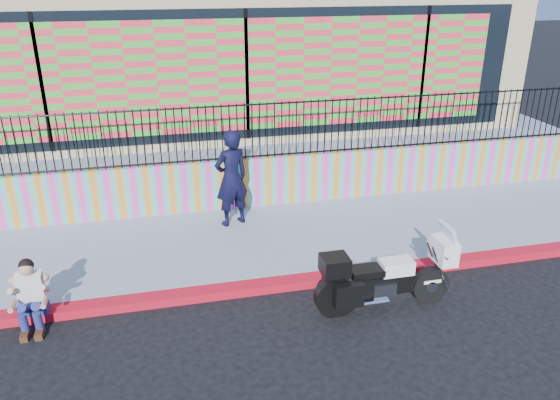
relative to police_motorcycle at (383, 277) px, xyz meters
name	(u,v)px	position (x,y,z in m)	size (l,w,h in m)	color
ground	(293,286)	(-1.20, 0.94, -0.57)	(90.00, 90.00, 0.00)	black
red_curb	(293,282)	(-1.20, 0.94, -0.50)	(16.00, 0.30, 0.15)	#B70D1F
sidewalk	(272,239)	(-1.20, 2.59, -0.50)	(16.00, 3.00, 0.15)	gray
mural_wall	(256,182)	(-1.20, 4.19, 0.13)	(16.00, 0.20, 1.10)	#F640AC
metal_fence	(255,131)	(-1.20, 4.19, 1.28)	(15.80, 0.04, 1.20)	black
elevated_platform	(224,125)	(-1.20, 9.29, 0.05)	(16.00, 10.00, 1.25)	gray
storefront_building	(222,37)	(-1.20, 9.07, 2.67)	(14.00, 8.06, 4.00)	tan
police_motorcycle	(383,277)	(0.00, 0.00, 0.00)	(2.21, 0.73, 1.37)	black
police_officer	(231,178)	(-1.86, 3.35, 0.57)	(0.73, 0.48, 1.99)	black
seated_man	(31,302)	(-5.28, 0.73, -0.13)	(0.54, 0.71, 1.06)	navy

